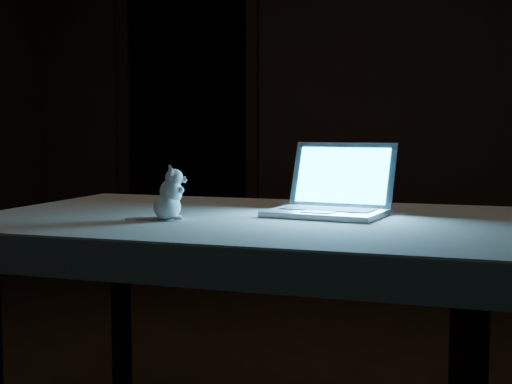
# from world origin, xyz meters

# --- Properties ---
(back_wall) EXTENTS (4.50, 0.04, 2.60)m
(back_wall) POSITION_xyz_m (0.00, 2.50, 1.30)
(back_wall) COLOR black
(back_wall) RESTS_ON ground
(doorway) EXTENTS (1.06, 0.36, 2.13)m
(doorway) POSITION_xyz_m (-1.10, 2.50, 1.06)
(doorway) COLOR black
(doorway) RESTS_ON back_wall
(table) EXTENTS (1.63, 1.15, 0.82)m
(table) POSITION_xyz_m (0.06, -0.58, 0.41)
(table) COLOR black
(table) RESTS_ON floor
(tablecloth) EXTENTS (1.86, 1.47, 0.10)m
(tablecloth) POSITION_xyz_m (0.02, -0.63, 0.78)
(tablecloth) COLOR beige
(tablecloth) RESTS_ON table
(laptop) EXTENTS (0.40, 0.37, 0.23)m
(laptop) POSITION_xyz_m (0.29, -0.52, 0.94)
(laptop) COLOR silver
(laptop) RESTS_ON tablecloth
(plush_mouse) EXTENTS (0.16, 0.16, 0.16)m
(plush_mouse) POSITION_xyz_m (-0.15, -0.72, 0.91)
(plush_mouse) COLOR white
(plush_mouse) RESTS_ON tablecloth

